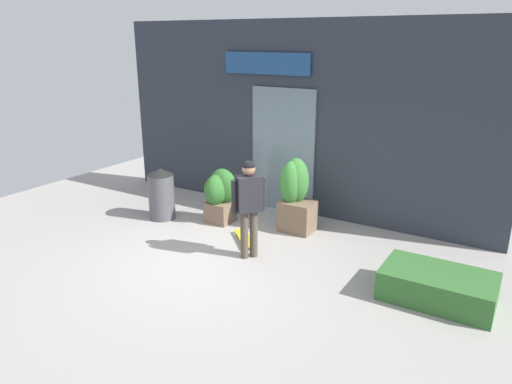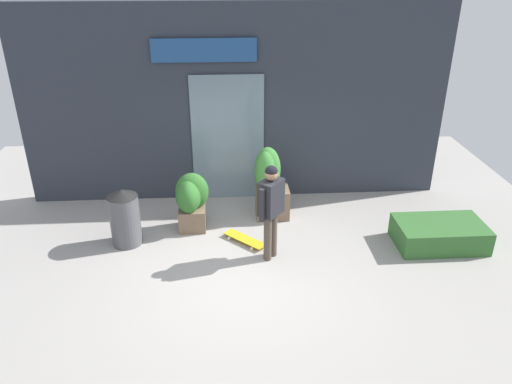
% 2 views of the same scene
% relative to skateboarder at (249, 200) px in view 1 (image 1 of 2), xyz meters
% --- Properties ---
extents(ground_plane, '(12.00, 12.00, 0.00)m').
position_rel_skateboarder_xyz_m(ground_plane, '(-0.46, -0.33, -1.00)').
color(ground_plane, '#9E9993').
extents(building_facade, '(8.23, 0.31, 3.82)m').
position_rel_skateboarder_xyz_m(building_facade, '(-0.47, 2.46, 0.90)').
color(building_facade, '#2D333D').
rests_on(building_facade, ground_plane).
extents(skateboarder, '(0.46, 0.48, 1.65)m').
position_rel_skateboarder_xyz_m(skateboarder, '(0.00, 0.00, 0.00)').
color(skateboarder, '#4C4238').
rests_on(skateboarder, ground_plane).
extents(skateboard, '(0.75, 0.74, 0.08)m').
position_rel_skateboarder_xyz_m(skateboard, '(-0.40, 0.49, -0.94)').
color(skateboard, gold).
rests_on(skateboard, ground_plane).
extents(planter_box_left, '(0.64, 0.56, 1.38)m').
position_rel_skateboarder_xyz_m(planter_box_left, '(0.10, 1.45, -0.30)').
color(planter_box_left, brown).
rests_on(planter_box_left, ground_plane).
extents(planter_box_right, '(0.59, 0.60, 1.06)m').
position_rel_skateboarder_xyz_m(planter_box_right, '(-1.35, 1.05, -0.40)').
color(planter_box_right, brown).
rests_on(planter_box_right, ground_plane).
extents(trash_bin, '(0.52, 0.52, 1.03)m').
position_rel_skateboarder_xyz_m(trash_bin, '(-2.44, 0.61, -0.48)').
color(trash_bin, '#4C4C51').
rests_on(trash_bin, ground_plane).
extents(hedge_ledge, '(1.49, 0.90, 0.42)m').
position_rel_skateboarder_xyz_m(hedge_ledge, '(2.94, 0.20, -0.79)').
color(hedge_ledge, '#33662D').
rests_on(hedge_ledge, ground_plane).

